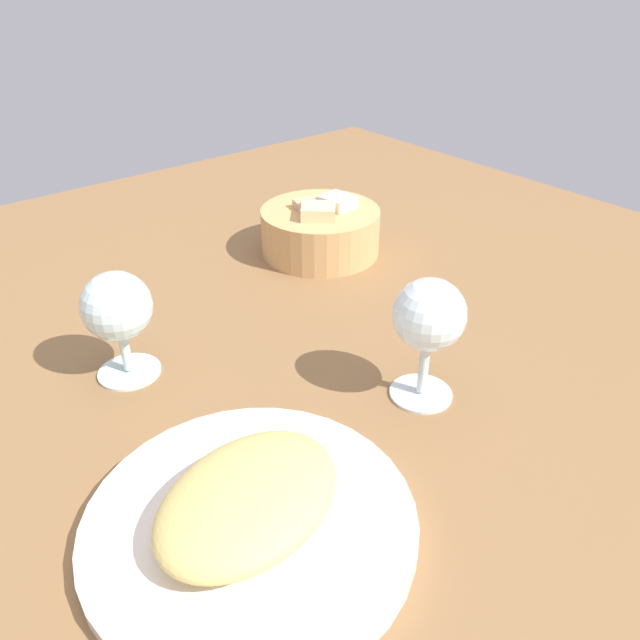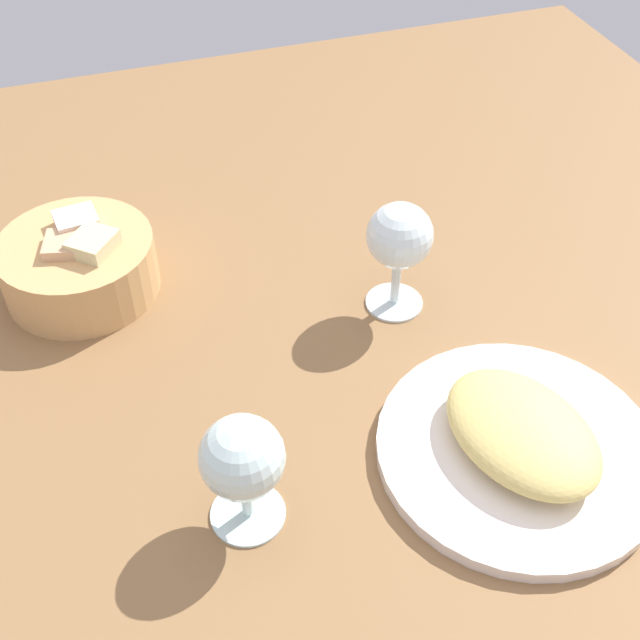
% 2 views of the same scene
% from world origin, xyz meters
% --- Properties ---
extents(ground_plane, '(1.40, 1.40, 0.02)m').
position_xyz_m(ground_plane, '(0.00, 0.00, -0.01)').
color(ground_plane, olive).
extents(plate, '(0.26, 0.26, 0.01)m').
position_xyz_m(plate, '(-0.17, -0.14, 0.01)').
color(plate, white).
rests_on(plate, ground_plane).
extents(omelette, '(0.18, 0.15, 0.04)m').
position_xyz_m(omelette, '(-0.17, -0.14, 0.03)').
color(omelette, '#DCC36C').
rests_on(omelette, plate).
extents(lettuce_garnish, '(0.04, 0.04, 0.01)m').
position_xyz_m(lettuce_garnish, '(-0.11, -0.13, 0.02)').
color(lettuce_garnish, '#3B7E36').
rests_on(lettuce_garnish, plate).
extents(bread_basket, '(0.17, 0.17, 0.08)m').
position_xyz_m(bread_basket, '(0.19, 0.21, 0.04)').
color(bread_basket, tan).
rests_on(bread_basket, ground_plane).
extents(wine_glass_near, '(0.07, 0.07, 0.13)m').
position_xyz_m(wine_glass_near, '(0.06, -0.11, 0.09)').
color(wine_glass_near, silver).
rests_on(wine_glass_near, ground_plane).
extents(wine_glass_far, '(0.07, 0.07, 0.12)m').
position_xyz_m(wine_glass_far, '(-0.15, 0.11, 0.08)').
color(wine_glass_far, silver).
rests_on(wine_glass_far, ground_plane).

